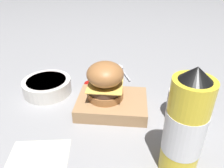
{
  "coord_description": "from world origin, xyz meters",
  "views": [
    {
      "loc": [
        0.07,
        -0.5,
        0.4
      ],
      "look_at": [
        0.02,
        0.03,
        0.09
      ],
      "focal_mm": 35.0,
      "sensor_mm": 36.0,
      "label": 1
    }
  ],
  "objects_px": {
    "burger": "(107,81)",
    "fries_basket": "(186,104)",
    "side_bowl": "(47,86)",
    "ketchup_bottle": "(185,128)",
    "serving_board": "(112,104)",
    "spoon": "(121,68)"
  },
  "relations": [
    {
      "from": "burger",
      "to": "ketchup_bottle",
      "type": "height_order",
      "value": "ketchup_bottle"
    },
    {
      "from": "burger",
      "to": "spoon",
      "type": "bearing_deg",
      "value": 84.08
    },
    {
      "from": "side_bowl",
      "to": "ketchup_bottle",
      "type": "bearing_deg",
      "value": -35.17
    },
    {
      "from": "serving_board",
      "to": "side_bowl",
      "type": "distance_m",
      "value": 0.23
    },
    {
      "from": "burger",
      "to": "side_bowl",
      "type": "relative_size",
      "value": 0.71
    },
    {
      "from": "serving_board",
      "to": "fries_basket",
      "type": "xyz_separation_m",
      "value": [
        0.21,
        -0.02,
        0.03
      ]
    },
    {
      "from": "side_bowl",
      "to": "spoon",
      "type": "relative_size",
      "value": 1.11
    },
    {
      "from": "spoon",
      "to": "ketchup_bottle",
      "type": "bearing_deg",
      "value": 175.99
    },
    {
      "from": "side_bowl",
      "to": "fries_basket",
      "type": "bearing_deg",
      "value": -12.22
    },
    {
      "from": "ketchup_bottle",
      "to": "fries_basket",
      "type": "relative_size",
      "value": 1.68
    },
    {
      "from": "ketchup_bottle",
      "to": "side_bowl",
      "type": "xyz_separation_m",
      "value": [
        -0.38,
        0.27,
        -0.09
      ]
    },
    {
      "from": "spoon",
      "to": "serving_board",
      "type": "bearing_deg",
      "value": 155.84
    },
    {
      "from": "serving_board",
      "to": "side_bowl",
      "type": "xyz_separation_m",
      "value": [
        -0.22,
        0.07,
        0.01
      ]
    },
    {
      "from": "ketchup_bottle",
      "to": "fries_basket",
      "type": "bearing_deg",
      "value": 74.97
    },
    {
      "from": "serving_board",
      "to": "side_bowl",
      "type": "height_order",
      "value": "side_bowl"
    },
    {
      "from": "ketchup_bottle",
      "to": "side_bowl",
      "type": "height_order",
      "value": "ketchup_bottle"
    },
    {
      "from": "fries_basket",
      "to": "side_bowl",
      "type": "relative_size",
      "value": 0.93
    },
    {
      "from": "serving_board",
      "to": "fries_basket",
      "type": "relative_size",
      "value": 1.4
    },
    {
      "from": "burger",
      "to": "fries_basket",
      "type": "xyz_separation_m",
      "value": [
        0.22,
        -0.03,
        -0.05
      ]
    },
    {
      "from": "side_bowl",
      "to": "spoon",
      "type": "height_order",
      "value": "side_bowl"
    },
    {
      "from": "serving_board",
      "to": "spoon",
      "type": "height_order",
      "value": "serving_board"
    },
    {
      "from": "side_bowl",
      "to": "burger",
      "type": "bearing_deg",
      "value": -17.74
    }
  ]
}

